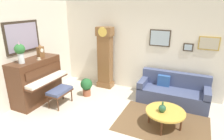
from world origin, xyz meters
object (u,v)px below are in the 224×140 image
(potted_plant, at_px, (86,86))
(coffee_table, at_px, (165,112))
(couch, at_px, (173,92))
(grandfather_clock, at_px, (105,59))
(mantel_clock, at_px, (40,51))
(teacup, at_px, (39,59))
(piano_bench, at_px, (60,92))
(green_jug, at_px, (162,108))
(piano, at_px, (37,81))
(flower_vase, at_px, (20,51))

(potted_plant, bearing_deg, coffee_table, -13.80)
(couch, bearing_deg, grandfather_clock, 175.58)
(mantel_clock, bearing_deg, coffee_table, -0.11)
(couch, height_order, teacup, teacup)
(teacup, distance_m, potted_plant, 1.58)
(piano_bench, distance_m, green_jug, 2.77)
(piano, xyz_separation_m, coffee_table, (3.56, 0.26, -0.25))
(piano, height_order, grandfather_clock, grandfather_clock)
(green_jug, height_order, potted_plant, green_jug)
(potted_plant, bearing_deg, grandfather_clock, 76.06)
(piano_bench, distance_m, flower_vase, 1.45)
(coffee_table, height_order, potted_plant, potted_plant)
(piano, distance_m, coffee_table, 3.58)
(piano_bench, height_order, coffee_table, piano_bench)
(piano, xyz_separation_m, mantel_clock, (0.00, 0.27, 0.80))
(teacup, relative_size, potted_plant, 0.21)
(teacup, height_order, potted_plant, teacup)
(grandfather_clock, bearing_deg, green_jug, -35.04)
(grandfather_clock, xyz_separation_m, couch, (2.24, -0.17, -0.65))
(flower_vase, bearing_deg, couch, 28.79)
(green_jug, bearing_deg, piano, -176.82)
(mantel_clock, xyz_separation_m, teacup, (0.15, -0.23, -0.15))
(green_jug, bearing_deg, flower_vase, -170.46)
(grandfather_clock, distance_m, green_jug, 2.72)
(piano, relative_size, coffee_table, 1.64)
(piano, relative_size, green_jug, 6.00)
(couch, height_order, mantel_clock, mantel_clock)
(couch, bearing_deg, piano, -156.32)
(mantel_clock, distance_m, flower_vase, 0.68)
(grandfather_clock, relative_size, couch, 1.07)
(potted_plant, bearing_deg, couch, 15.61)
(green_jug, bearing_deg, potted_plant, 164.30)
(coffee_table, relative_size, mantel_clock, 2.32)
(piano, relative_size, piano_bench, 2.06)
(piano, xyz_separation_m, green_jug, (3.50, 0.19, -0.14))
(couch, height_order, flower_vase, flower_vase)
(piano, bearing_deg, coffee_table, 4.23)
(mantel_clock, bearing_deg, potted_plant, 28.84)
(piano_bench, relative_size, coffee_table, 0.80)
(piano, bearing_deg, grandfather_clock, 52.95)
(flower_vase, relative_size, green_jug, 2.42)
(couch, bearing_deg, coffee_table, -89.43)
(mantel_clock, bearing_deg, couch, 19.94)
(couch, xyz_separation_m, mantel_clock, (-3.55, -1.29, 1.12))
(piano, distance_m, couch, 3.89)
(piano, xyz_separation_m, teacup, (0.15, 0.04, 0.65))
(piano, relative_size, couch, 0.76)
(piano_bench, relative_size, grandfather_clock, 0.34)
(piano_bench, distance_m, potted_plant, 0.88)
(piano, distance_m, mantel_clock, 0.84)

